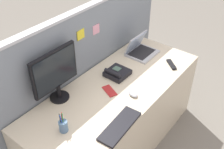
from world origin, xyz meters
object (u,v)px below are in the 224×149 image
Objects in this scene: cell_phone_red_case at (110,91)px; laptop at (140,49)px; desktop_monitor at (55,73)px; keyboard_main at (120,126)px; computer_mouse_right_hand at (133,94)px; pen_cup at (63,126)px; desk_phone at (117,73)px; tv_remote at (171,64)px.

laptop is at bearing 34.43° from cell_phone_red_case.
keyboard_main is (0.05, -0.61, -0.25)m from desktop_monitor.
keyboard_main is 0.39m from computer_mouse_right_hand.
computer_mouse_right_hand is 0.68m from pen_cup.
laptop is 0.47m from desk_phone.
pen_cup is 1.29m from tv_remote.
laptop is 0.38m from tv_remote.
desktop_monitor is 1.51× the size of laptop.
desk_phone is 1.22× the size of tv_remote.
laptop is 0.70m from computer_mouse_right_hand.
desk_phone is at bearing -174.32° from tv_remote.
laptop is at bearing 47.18° from computer_mouse_right_hand.
pen_cup is at bearing 128.49° from keyboard_main.
tv_remote is (0.47, -0.33, -0.02)m from desk_phone.
desk_phone is (0.56, -0.20, -0.24)m from desktop_monitor.
desk_phone is at bearing -174.06° from laptop.
tv_remote is at bearing -89.62° from laptop.
laptop is at bearing 21.37° from keyboard_main.
keyboard_main is 2.39× the size of pen_cup.
desk_phone is at bearing 44.81° from cell_phone_red_case.
desktop_monitor reaches higher than keyboard_main.
tv_remote is (0.70, -0.24, 0.01)m from cell_phone_red_case.
cell_phone_red_case is 0.92× the size of tv_remote.
desktop_monitor is at bearing 161.70° from cell_phone_red_case.
computer_mouse_right_hand is 0.59× the size of tv_remote.
tv_remote is at bearing 14.45° from computer_mouse_right_hand.
desk_phone is at bearing -19.78° from desktop_monitor.
computer_mouse_right_hand reaches higher than tv_remote.
desktop_monitor is 1.06m from laptop.
computer_mouse_right_hand is at bearing -143.47° from tv_remote.
tv_remote is (0.00, -0.38, -0.04)m from laptop.
keyboard_main is (-0.51, -0.41, -0.02)m from desk_phone.
computer_mouse_right_hand is 0.58× the size of pen_cup.
pen_cup is 0.57m from cell_phone_red_case.
laptop is at bearing 5.94° from desk_phone.
desktop_monitor is 2.94× the size of cell_phone_red_case.
laptop is 0.74× the size of keyboard_main.
computer_mouse_right_hand is at bearing -43.34° from cell_phone_red_case.
tv_remote is (1.27, -0.23, -0.04)m from pen_cup.
desktop_monitor reaches higher than pen_cup.
laptop is 1.96× the size of cell_phone_red_case.
desk_phone is 0.66m from keyboard_main.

